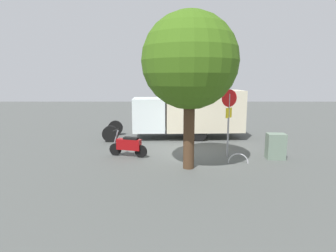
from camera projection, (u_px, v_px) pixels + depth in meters
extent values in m
plane|color=#494C4A|center=(184.00, 152.00, 13.22)|extent=(60.00, 60.00, 0.00)
cylinder|color=black|center=(194.00, 127.00, 17.46)|extent=(0.91, 0.29, 0.90)
cylinder|color=black|center=(199.00, 133.00, 15.59)|extent=(0.91, 0.29, 0.90)
cylinder|color=black|center=(115.00, 128.00, 17.24)|extent=(0.91, 0.29, 0.90)
cylinder|color=black|center=(110.00, 134.00, 15.37)|extent=(0.91, 0.29, 0.90)
cube|color=beige|center=(204.00, 110.00, 16.34)|extent=(4.53, 2.40, 2.35)
cube|color=silver|center=(149.00, 114.00, 16.24)|extent=(1.89, 2.18, 1.90)
cube|color=black|center=(149.00, 104.00, 16.14)|extent=(1.91, 2.02, 0.60)
cylinder|color=black|center=(115.00, 149.00, 12.67)|extent=(0.57, 0.26, 0.56)
cylinder|color=black|center=(141.00, 151.00, 12.31)|extent=(0.57, 0.26, 0.56)
cube|color=maroon|center=(129.00, 144.00, 12.43)|extent=(1.15, 0.62, 0.48)
cube|color=black|center=(131.00, 139.00, 12.35)|extent=(0.69, 0.45, 0.12)
cylinder|color=slate|center=(116.00, 138.00, 12.56)|extent=(0.29, 0.15, 0.69)
cylinder|color=black|center=(116.00, 130.00, 12.50)|extent=(0.20, 0.54, 0.04)
cylinder|color=#9E9EA3|center=(228.00, 126.00, 12.30)|extent=(0.08, 0.08, 2.81)
cylinder|color=red|center=(229.00, 98.00, 12.08)|extent=(0.71, 0.32, 0.76)
cube|color=yellow|center=(229.00, 113.00, 12.19)|extent=(0.33, 0.33, 0.44)
cylinder|color=#47301E|center=(189.00, 132.00, 10.68)|extent=(0.43, 0.43, 2.85)
sphere|color=#375E15|center=(190.00, 61.00, 10.23)|extent=(3.59, 3.59, 3.59)
cube|color=slate|center=(276.00, 146.00, 12.07)|extent=(0.81, 0.59, 1.12)
torus|color=#B7B7BC|center=(238.00, 163.00, 11.53)|extent=(0.85, 0.16, 0.85)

